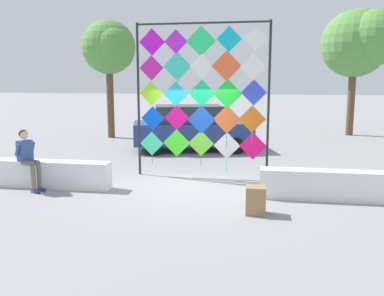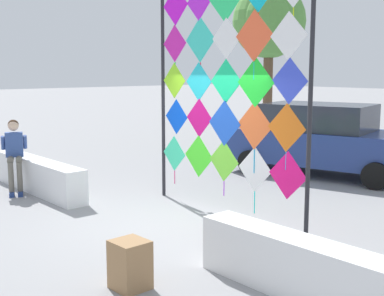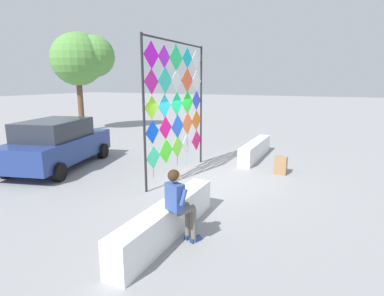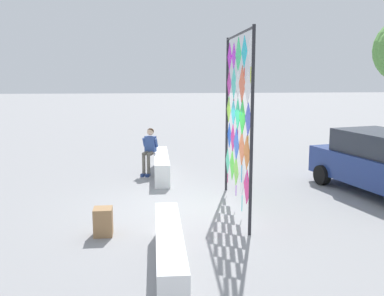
{
  "view_description": "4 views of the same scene",
  "coord_description": "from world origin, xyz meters",
  "px_view_note": "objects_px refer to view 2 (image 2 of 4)",
  "views": [
    {
      "loc": [
        1.92,
        -10.53,
        2.84
      ],
      "look_at": [
        0.1,
        0.33,
        0.99
      ],
      "focal_mm": 39.8,
      "sensor_mm": 36.0,
      "label": 1
    },
    {
      "loc": [
        6.79,
        -5.18,
        2.6
      ],
      "look_at": [
        0.53,
        0.22,
        1.35
      ],
      "focal_mm": 48.99,
      "sensor_mm": 36.0,
      "label": 2
    },
    {
      "loc": [
        -8.66,
        -3.45,
        3.1
      ],
      "look_at": [
        0.15,
        0.7,
        0.99
      ],
      "focal_mm": 28.97,
      "sensor_mm": 36.0,
      "label": 3
    },
    {
      "loc": [
        11.09,
        -0.77,
        3.43
      ],
      "look_at": [
        0.34,
        0.15,
        1.59
      ],
      "focal_mm": 42.47,
      "sensor_mm": 36.0,
      "label": 4
    }
  ],
  "objects_px": {
    "seated_vendor": "(14,150)",
    "tree_far_right": "(269,22)",
    "kite_display_rack": "(226,77)",
    "parked_car": "(323,139)",
    "cardboard_box_large": "(130,265)"
  },
  "relations": [
    {
      "from": "tree_far_right",
      "to": "parked_car",
      "type": "bearing_deg",
      "value": -33.36
    },
    {
      "from": "kite_display_rack",
      "to": "tree_far_right",
      "type": "distance_m",
      "value": 9.1
    },
    {
      "from": "kite_display_rack",
      "to": "cardboard_box_large",
      "type": "xyz_separation_m",
      "value": [
        1.58,
        -3.12,
        -2.16
      ]
    },
    {
      "from": "seated_vendor",
      "to": "kite_display_rack",
      "type": "bearing_deg",
      "value": 28.2
    },
    {
      "from": "seated_vendor",
      "to": "parked_car",
      "type": "relative_size",
      "value": 0.32
    },
    {
      "from": "cardboard_box_large",
      "to": "seated_vendor",
      "type": "bearing_deg",
      "value": 170.63
    },
    {
      "from": "parked_car",
      "to": "cardboard_box_large",
      "type": "xyz_separation_m",
      "value": [
        2.62,
        -7.5,
        -0.59
      ]
    },
    {
      "from": "seated_vendor",
      "to": "tree_far_right",
      "type": "bearing_deg",
      "value": 97.46
    },
    {
      "from": "cardboard_box_large",
      "to": "tree_far_right",
      "type": "bearing_deg",
      "value": 123.74
    },
    {
      "from": "parked_car",
      "to": "tree_far_right",
      "type": "distance_m",
      "value": 6.06
    },
    {
      "from": "cardboard_box_large",
      "to": "tree_far_right",
      "type": "distance_m",
      "value": 12.98
    },
    {
      "from": "parked_car",
      "to": "tree_far_right",
      "type": "bearing_deg",
      "value": 146.64
    },
    {
      "from": "parked_car",
      "to": "tree_far_right",
      "type": "xyz_separation_m",
      "value": [
        -4.27,
        2.81,
        3.26
      ]
    },
    {
      "from": "kite_display_rack",
      "to": "seated_vendor",
      "type": "relative_size",
      "value": 2.8
    },
    {
      "from": "kite_display_rack",
      "to": "cardboard_box_large",
      "type": "bearing_deg",
      "value": -63.21
    }
  ]
}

